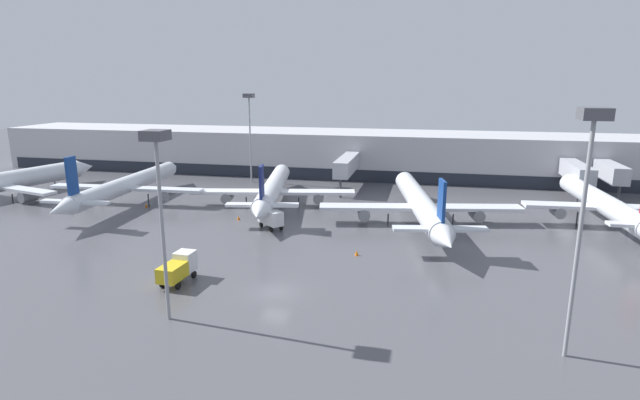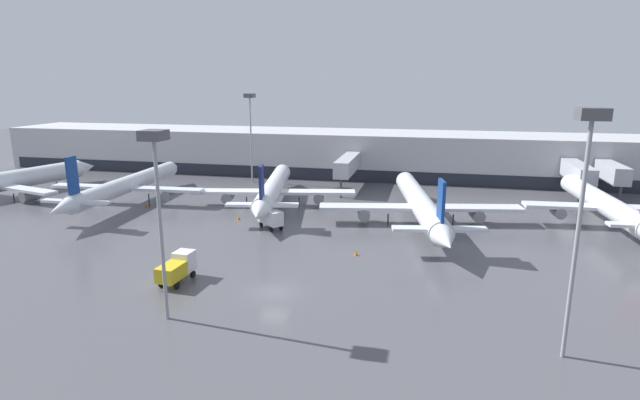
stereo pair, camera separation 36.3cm
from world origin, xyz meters
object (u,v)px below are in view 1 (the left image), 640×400
at_px(apron_light_mast_0, 589,164).
at_px(traffic_cone_2, 238,218).
at_px(parked_jet_4, 603,204).
at_px(traffic_cone_0, 357,253).
at_px(apron_light_mast_2, 249,112).
at_px(service_truck_1, 178,268).
at_px(parked_jet_3, 126,185).
at_px(parked_jet_1, 0,183).
at_px(parked_jet_2, 420,204).
at_px(parked_jet_5, 273,189).
at_px(service_truck_0, 271,218).
at_px(traffic_cone_4, 146,205).
at_px(apron_light_mast_4, 158,170).

bearing_deg(apron_light_mast_0, traffic_cone_2, 141.29).
height_order(parked_jet_4, traffic_cone_0, parked_jet_4).
bearing_deg(parked_jet_4, apron_light_mast_2, 67.62).
bearing_deg(service_truck_1, parked_jet_3, 43.89).
relative_size(apron_light_mast_0, apron_light_mast_2, 1.04).
distance_m(parked_jet_1, parked_jet_3, 23.28).
relative_size(parked_jet_1, parked_jet_2, 0.96).
distance_m(parked_jet_5, apron_light_mast_2, 22.88).
height_order(parked_jet_5, service_truck_0, parked_jet_5).
relative_size(parked_jet_4, service_truck_1, 6.93).
height_order(parked_jet_2, parked_jet_4, parked_jet_4).
relative_size(traffic_cone_2, apron_light_mast_0, 0.04).
distance_m(parked_jet_5, service_truck_1, 31.51).
relative_size(parked_jet_2, traffic_cone_2, 60.96).
xyz_separation_m(service_truck_1, apron_light_mast_0, (33.74, -6.54, 12.49)).
distance_m(parked_jet_3, parked_jet_5, 23.49).
distance_m(traffic_cone_2, apron_light_mast_0, 48.57).
xyz_separation_m(parked_jet_3, service_truck_1, (23.40, -27.38, -1.66)).
bearing_deg(parked_jet_5, traffic_cone_2, 154.30).
height_order(parked_jet_5, traffic_cone_2, parked_jet_5).
relative_size(parked_jet_3, apron_light_mast_2, 2.13).
height_order(service_truck_0, traffic_cone_2, service_truck_0).
xyz_separation_m(parked_jet_2, parked_jet_3, (-46.09, 1.20, 0.34)).
distance_m(parked_jet_1, traffic_cone_4, 27.24).
bearing_deg(traffic_cone_0, parked_jet_2, 65.69).
bearing_deg(apron_light_mast_4, apron_light_mast_0, 1.55).
distance_m(parked_jet_3, traffic_cone_4, 4.91).
bearing_deg(parked_jet_3, parked_jet_2, -94.56).
relative_size(service_truck_1, traffic_cone_4, 8.10).
bearing_deg(apron_light_mast_0, service_truck_1, 169.03).
xyz_separation_m(parked_jet_1, apron_light_mast_0, (80.41, -33.25, 11.30)).
bearing_deg(apron_light_mast_0, parked_jet_5, 131.82).
relative_size(parked_jet_3, parked_jet_4, 1.07).
bearing_deg(traffic_cone_0, parked_jet_1, 166.29).
height_order(traffic_cone_0, traffic_cone_2, traffic_cone_2).
relative_size(parked_jet_1, parked_jet_3, 1.00).
relative_size(parked_jet_1, parked_jet_4, 1.08).
bearing_deg(apron_light_mast_0, parked_jet_1, 157.53).
distance_m(parked_jet_4, apron_light_mast_0, 40.03).
bearing_deg(parked_jet_3, traffic_cone_0, -115.12).
bearing_deg(apron_light_mast_0, service_truck_0, 139.56).
height_order(service_truck_0, traffic_cone_4, service_truck_0).
distance_m(service_truck_0, traffic_cone_0, 15.10).
xyz_separation_m(parked_jet_1, parked_jet_5, (46.39, 4.77, 0.07)).
bearing_deg(parked_jet_2, apron_light_mast_4, 138.91).
bearing_deg(service_truck_0, traffic_cone_4, -154.98).
relative_size(service_truck_1, traffic_cone_2, 7.82).
bearing_deg(parked_jet_5, apron_light_mast_0, -149.05).
height_order(parked_jet_2, traffic_cone_4, parked_jet_2).
xyz_separation_m(parked_jet_5, traffic_cone_0, (16.29, -20.06, -2.47)).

